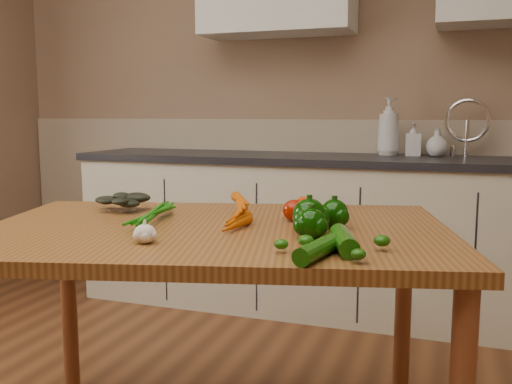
{
  "coord_description": "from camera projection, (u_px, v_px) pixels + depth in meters",
  "views": [
    {
      "loc": [
        0.92,
        -1.0,
        1.14
      ],
      "look_at": [
        0.27,
        0.88,
        0.86
      ],
      "focal_mm": 40.0,
      "sensor_mm": 36.0,
      "label": 1
    }
  ],
  "objects": [
    {
      "name": "counter_run",
      "position": [
        321.0,
        232.0,
        3.31
      ],
      "size": [
        2.84,
        0.64,
        1.14
      ],
      "color": "beige",
      "rests_on": "ground"
    },
    {
      "name": "soap_bottle_c",
      "position": [
        437.0,
        142.0,
        3.17
      ],
      "size": [
        0.17,
        0.17,
        0.16
      ],
      "primitive_type": "imported",
      "rotation": [
        0.0,
        0.0,
        5.77
      ],
      "color": "silver",
      "rests_on": "counter_run"
    },
    {
      "name": "leafy_greens",
      "position": [
        116.0,
        197.0,
        2.08
      ],
      "size": [
        0.21,
        0.19,
        0.1
      ],
      "primitive_type": null,
      "color": "black",
      "rests_on": "table"
    },
    {
      "name": "soap_bottle_a",
      "position": [
        389.0,
        127.0,
        3.25
      ],
      "size": [
        0.18,
        0.18,
        0.33
      ],
      "primitive_type": "imported",
      "rotation": [
        0.0,
        0.0,
        2.52
      ],
      "color": "silver",
      "rests_on": "counter_run"
    },
    {
      "name": "zucchini_a",
      "position": [
        344.0,
        241.0,
        1.48
      ],
      "size": [
        0.11,
        0.21,
        0.05
      ],
      "primitive_type": "cylinder",
      "rotation": [
        1.57,
        0.0,
        0.33
      ],
      "color": "#134807",
      "rests_on": "table"
    },
    {
      "name": "zucchini_b",
      "position": [
        318.0,
        249.0,
        1.41
      ],
      "size": [
        0.08,
        0.21,
        0.05
      ],
      "primitive_type": "cylinder",
      "rotation": [
        1.57,
        0.0,
        -0.19
      ],
      "color": "#134807",
      "rests_on": "table"
    },
    {
      "name": "room",
      "position": [
        56.0,
        68.0,
        1.38
      ],
      "size": [
        4.04,
        5.04,
        2.64
      ],
      "color": "brown",
      "rests_on": "ground"
    },
    {
      "name": "pepper_a",
      "position": [
        309.0,
        216.0,
        1.7
      ],
      "size": [
        0.1,
        0.1,
        0.1
      ],
      "primitive_type": "sphere",
      "color": "#083302",
      "rests_on": "table"
    },
    {
      "name": "table",
      "position": [
        215.0,
        253.0,
        1.82
      ],
      "size": [
        1.65,
        1.27,
        0.78
      ],
      "rotation": [
        0.0,
        0.0,
        0.25
      ],
      "color": "#945B2B",
      "rests_on": "ground"
    },
    {
      "name": "carrot_bunch",
      "position": [
        211.0,
        213.0,
        1.84
      ],
      "size": [
        0.31,
        0.27,
        0.07
      ],
      "primitive_type": null,
      "rotation": [
        0.0,
        0.0,
        0.25
      ],
      "color": "#C85404",
      "rests_on": "table"
    },
    {
      "name": "tomato_c",
      "position": [
        335.0,
        210.0,
        1.91
      ],
      "size": [
        0.07,
        0.07,
        0.07
      ],
      "primitive_type": "ellipsoid",
      "color": "#C13204",
      "rests_on": "table"
    },
    {
      "name": "soap_bottle_b",
      "position": [
        414.0,
        139.0,
        3.2
      ],
      "size": [
        0.09,
        0.09,
        0.19
      ],
      "primitive_type": "imported",
      "rotation": [
        0.0,
        0.0,
        0.06
      ],
      "color": "silver",
      "rests_on": "counter_run"
    },
    {
      "name": "tomato_b",
      "position": [
        305.0,
        207.0,
        1.95
      ],
      "size": [
        0.08,
        0.08,
        0.07
      ],
      "primitive_type": "ellipsoid",
      "color": "#C13204",
      "rests_on": "table"
    },
    {
      "name": "pepper_c",
      "position": [
        311.0,
        224.0,
        1.62
      ],
      "size": [
        0.09,
        0.09,
        0.09
      ],
      "primitive_type": "sphere",
      "color": "#083302",
      "rests_on": "table"
    },
    {
      "name": "garlic_bulb",
      "position": [
        145.0,
        234.0,
        1.57
      ],
      "size": [
        0.06,
        0.06,
        0.05
      ],
      "primitive_type": "ellipsoid",
      "color": "white",
      "rests_on": "table"
    },
    {
      "name": "pepper_b",
      "position": [
        334.0,
        214.0,
        1.77
      ],
      "size": [
        0.09,
        0.09,
        0.09
      ],
      "primitive_type": "sphere",
      "color": "#083302",
      "rests_on": "table"
    },
    {
      "name": "tomato_a",
      "position": [
        294.0,
        210.0,
        1.89
      ],
      "size": [
        0.08,
        0.08,
        0.07
      ],
      "primitive_type": "ellipsoid",
      "color": "#961602",
      "rests_on": "table"
    }
  ]
}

